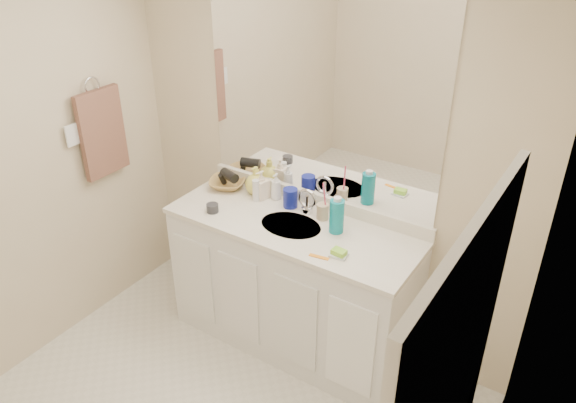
# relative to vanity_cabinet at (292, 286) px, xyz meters

# --- Properties ---
(wall_back) EXTENTS (2.60, 0.02, 2.40)m
(wall_back) POSITION_rel_vanity_cabinet_xyz_m (0.00, 0.28, 0.77)
(wall_back) COLOR beige
(wall_back) RESTS_ON floor
(wall_right) EXTENTS (0.02, 2.60, 2.40)m
(wall_right) POSITION_rel_vanity_cabinet_xyz_m (1.30, -1.02, 0.77)
(wall_right) COLOR beige
(wall_right) RESTS_ON floor
(vanity_cabinet) EXTENTS (1.50, 0.55, 0.85)m
(vanity_cabinet) POSITION_rel_vanity_cabinet_xyz_m (0.00, 0.00, 0.00)
(vanity_cabinet) COLOR white
(vanity_cabinet) RESTS_ON floor
(countertop) EXTENTS (1.52, 0.57, 0.03)m
(countertop) POSITION_rel_vanity_cabinet_xyz_m (0.00, 0.00, 0.44)
(countertop) COLOR silver
(countertop) RESTS_ON vanity_cabinet
(backsplash) EXTENTS (1.52, 0.03, 0.08)m
(backsplash) POSITION_rel_vanity_cabinet_xyz_m (0.00, 0.26, 0.50)
(backsplash) COLOR white
(backsplash) RESTS_ON countertop
(sink_basin) EXTENTS (0.37, 0.37, 0.02)m
(sink_basin) POSITION_rel_vanity_cabinet_xyz_m (0.00, -0.02, 0.44)
(sink_basin) COLOR beige
(sink_basin) RESTS_ON countertop
(faucet) EXTENTS (0.02, 0.02, 0.11)m
(faucet) POSITION_rel_vanity_cabinet_xyz_m (0.00, 0.16, 0.51)
(faucet) COLOR silver
(faucet) RESTS_ON countertop
(mirror) EXTENTS (1.48, 0.01, 1.20)m
(mirror) POSITION_rel_vanity_cabinet_xyz_m (0.00, 0.27, 1.14)
(mirror) COLOR white
(mirror) RESTS_ON wall_back
(blue_mug) EXTENTS (0.10, 0.10, 0.12)m
(blue_mug) POSITION_rel_vanity_cabinet_xyz_m (-0.12, 0.16, 0.52)
(blue_mug) COLOR #152094
(blue_mug) RESTS_ON countertop
(tan_cup) EXTENTS (0.08, 0.08, 0.10)m
(tan_cup) POSITION_rel_vanity_cabinet_xyz_m (0.12, 0.14, 0.50)
(tan_cup) COLOR #C9B28E
(tan_cup) RESTS_ON countertop
(toothbrush) EXTENTS (0.02, 0.04, 0.18)m
(toothbrush) POSITION_rel_vanity_cabinet_xyz_m (0.13, 0.14, 0.60)
(toothbrush) COLOR #FF436D
(toothbrush) RESTS_ON tan_cup
(mouthwash_bottle) EXTENTS (0.10, 0.10, 0.20)m
(mouthwash_bottle) POSITION_rel_vanity_cabinet_xyz_m (0.25, 0.06, 0.55)
(mouthwash_bottle) COLOR #0C8698
(mouthwash_bottle) RESTS_ON countertop
(soap_dish) EXTENTS (0.10, 0.09, 0.01)m
(soap_dish) POSITION_rel_vanity_cabinet_xyz_m (0.38, -0.14, 0.46)
(soap_dish) COLOR white
(soap_dish) RESTS_ON countertop
(green_soap) EXTENTS (0.08, 0.06, 0.03)m
(green_soap) POSITION_rel_vanity_cabinet_xyz_m (0.38, -0.14, 0.48)
(green_soap) COLOR #96E137
(green_soap) RESTS_ON soap_dish
(orange_comb) EXTENTS (0.11, 0.04, 0.00)m
(orange_comb) POSITION_rel_vanity_cabinet_xyz_m (0.30, -0.21, 0.46)
(orange_comb) COLOR orange
(orange_comb) RESTS_ON countertop
(dark_jar) EXTENTS (0.08, 0.08, 0.05)m
(dark_jar) POSITION_rel_vanity_cabinet_xyz_m (-0.48, -0.15, 0.48)
(dark_jar) COLOR #2C2D32
(dark_jar) RESTS_ON countertop
(extra_white_bottle) EXTENTS (0.05, 0.05, 0.14)m
(extra_white_bottle) POSITION_rel_vanity_cabinet_xyz_m (-0.34, 0.11, 0.52)
(extra_white_bottle) COLOR white
(extra_white_bottle) RESTS_ON countertop
(soap_bottle_white) EXTENTS (0.07, 0.07, 0.17)m
(soap_bottle_white) POSITION_rel_vanity_cabinet_xyz_m (-0.25, 0.19, 0.54)
(soap_bottle_white) COLOR white
(soap_bottle_white) RESTS_ON countertop
(soap_bottle_cream) EXTENTS (0.10, 0.10, 0.18)m
(soap_bottle_cream) POSITION_rel_vanity_cabinet_xyz_m (-0.33, 0.16, 0.55)
(soap_bottle_cream) COLOR #FDE9CE
(soap_bottle_cream) RESTS_ON countertop
(soap_bottle_yellow) EXTENTS (0.17, 0.17, 0.18)m
(soap_bottle_yellow) POSITION_rel_vanity_cabinet_xyz_m (-0.40, 0.19, 0.55)
(soap_bottle_yellow) COLOR #E1D957
(soap_bottle_yellow) RESTS_ON countertop
(wicker_basket) EXTENTS (0.31, 0.31, 0.06)m
(wicker_basket) POSITION_rel_vanity_cabinet_xyz_m (-0.60, 0.15, 0.48)
(wicker_basket) COLOR #A67F43
(wicker_basket) RESTS_ON countertop
(hair_dryer) EXTENTS (0.14, 0.10, 0.06)m
(hair_dryer) POSITION_rel_vanity_cabinet_xyz_m (-0.58, 0.15, 0.54)
(hair_dryer) COLOR black
(hair_dryer) RESTS_ON wicker_basket
(towel_ring) EXTENTS (0.01, 0.11, 0.11)m
(towel_ring) POSITION_rel_vanity_cabinet_xyz_m (-1.27, -0.25, 1.12)
(towel_ring) COLOR silver
(towel_ring) RESTS_ON wall_left
(hand_towel) EXTENTS (0.04, 0.32, 0.55)m
(hand_towel) POSITION_rel_vanity_cabinet_xyz_m (-1.25, -0.25, 0.82)
(hand_towel) COLOR brown
(hand_towel) RESTS_ON towel_ring
(switch_plate) EXTENTS (0.01, 0.08, 0.13)m
(switch_plate) POSITION_rel_vanity_cabinet_xyz_m (-1.27, -0.45, 0.88)
(switch_plate) COLOR white
(switch_plate) RESTS_ON wall_left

